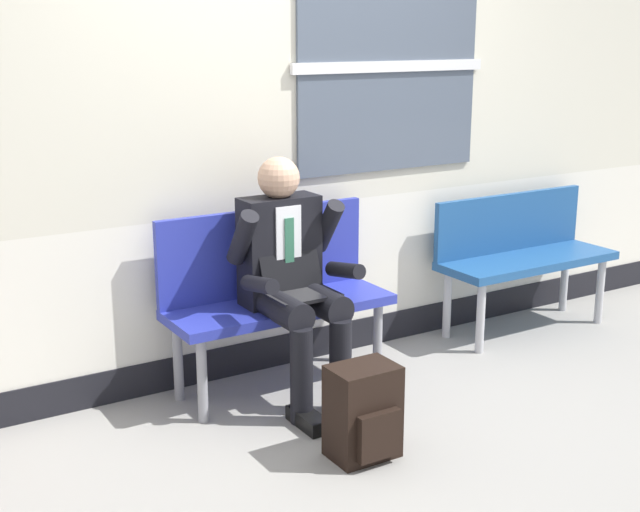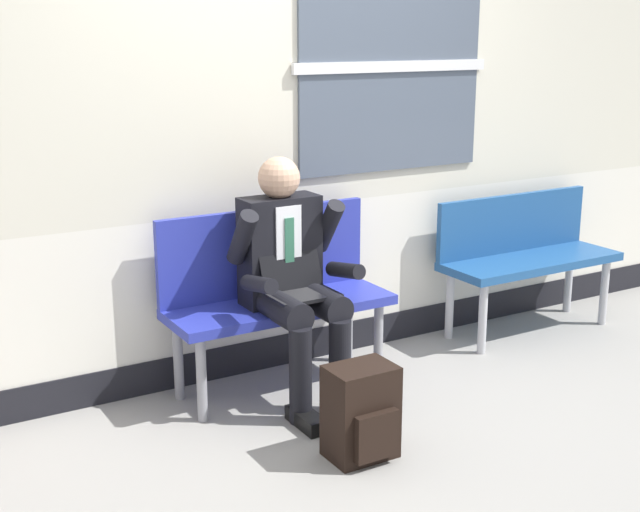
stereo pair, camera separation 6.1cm
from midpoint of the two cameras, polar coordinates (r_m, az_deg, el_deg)
name	(u,v)px [view 2 (the right image)]	position (r m, az deg, el deg)	size (l,w,h in m)	color
ground_plane	(361,406)	(4.35, 3.14, -9.99)	(18.00, 18.00, 0.00)	gray
station_wall	(288,97)	(4.61, -1.78, 10.54)	(6.04, 0.16, 2.98)	beige
bench_with_person	(273,287)	(4.43, -2.73, -2.05)	(1.18, 0.42, 0.93)	#28339E
bench_empty	(524,250)	(5.44, 13.78, 0.37)	(1.17, 0.42, 0.84)	navy
person_seated	(292,275)	(4.23, -1.47, -1.27)	(0.57, 0.70, 1.23)	black
backpack	(362,413)	(3.79, 3.27, -10.44)	(0.29, 0.25, 0.42)	black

